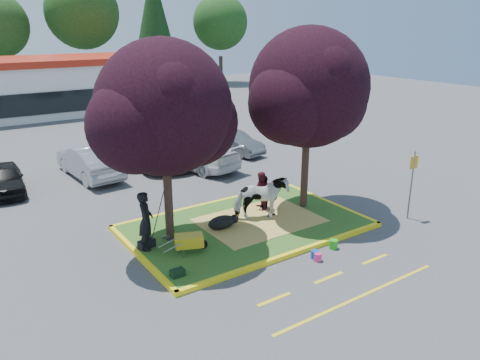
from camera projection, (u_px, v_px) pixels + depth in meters
ground at (246, 228)px, 16.84m from camera, size 90.00×90.00×0.00m
median_island at (246, 226)px, 16.81m from camera, size 8.00×5.00×0.15m
curb_near at (292, 254)px, 14.79m from camera, size 8.30×0.16×0.15m
curb_far at (209, 204)px, 18.84m from camera, size 8.30×0.16×0.15m
curb_left at (139, 256)px, 14.64m from camera, size 0.16×5.30×0.15m
curb_right at (328, 203)px, 18.98m from camera, size 0.16×5.30×0.15m
straw_bedding at (259, 220)px, 17.11m from camera, size 4.20×3.00×0.01m
tree_purple_left at (165, 114)px, 14.27m from camera, size 5.06×4.20×6.51m
tree_purple_right at (309, 94)px, 17.08m from camera, size 5.30×4.40×6.82m
fire_lane_stripe_a at (274, 299)px, 12.48m from camera, size 1.10×0.12×0.01m
fire_lane_stripe_b at (329, 278)px, 13.54m from camera, size 1.10×0.12×0.01m
fire_lane_stripe_c at (375, 259)px, 14.60m from camera, size 1.10×0.12×0.01m
fire_lane_long at (360, 297)px, 12.60m from camera, size 6.00×0.10×0.01m
retail_building at (75, 83)px, 39.14m from camera, size 20.40×8.40×4.40m
treeline at (32, 15)px, 44.54m from camera, size 46.58×7.80×14.63m
cow at (261, 198)px, 16.97m from camera, size 2.12×1.52×1.63m
calf at (222, 222)px, 16.38m from camera, size 1.05×0.60×0.45m
handler at (146, 221)px, 14.68m from camera, size 0.71×0.83×1.92m
visitor_a at (261, 191)px, 17.85m from camera, size 0.76×0.86×1.51m
visitor_b at (265, 192)px, 18.03m from camera, size 0.46×0.83×1.34m
wheelbarrow at (189, 241)px, 14.57m from camera, size 1.57×0.81×0.59m
gear_bag_dark at (147, 244)px, 14.99m from camera, size 0.58×0.40×0.27m
gear_bag_green at (177, 273)px, 13.30m from camera, size 0.40×0.25×0.21m
sign_post at (412, 177)px, 17.16m from camera, size 0.37×0.06×2.62m
bucket_green at (333, 244)px, 15.26m from camera, size 0.35×0.35×0.30m
bucket_pink at (318, 257)px, 14.46m from camera, size 0.25×0.25×0.26m
bucket_blue at (315, 254)px, 14.62m from camera, size 0.31×0.31×0.27m
car_black at (4, 179)px, 20.16m from camera, size 1.86×3.84×1.27m
car_silver at (90, 161)px, 22.20m from camera, size 2.01×4.88×1.57m
car_red at (163, 149)px, 24.41m from camera, size 4.06×6.04×1.54m
car_white at (196, 153)px, 23.65m from camera, size 3.27×5.47×1.49m
car_grey at (234, 143)px, 26.27m from camera, size 2.09×3.98×1.25m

